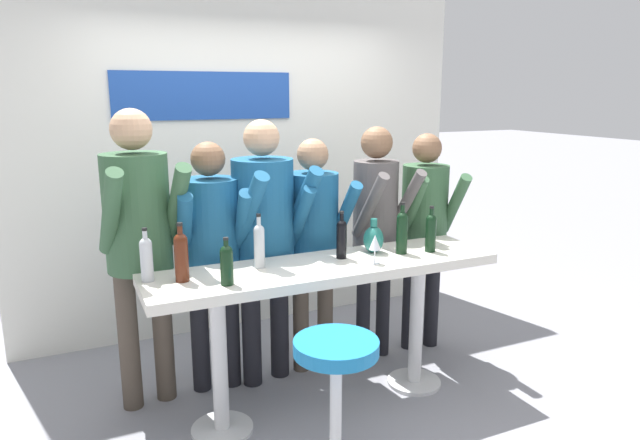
% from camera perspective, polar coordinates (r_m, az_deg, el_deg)
% --- Properties ---
extents(ground_plane, '(40.00, 40.00, 0.00)m').
position_cam_1_polar(ground_plane, '(3.79, 0.53, -18.02)').
color(ground_plane, gray).
extents(back_wall, '(3.75, 0.12, 2.80)m').
position_cam_1_polar(back_wall, '(4.72, -7.45, 6.16)').
color(back_wall, silver).
rests_on(back_wall, ground_plane).
extents(tasting_table, '(2.15, 0.54, 0.93)m').
position_cam_1_polar(tasting_table, '(3.46, 0.56, -6.95)').
color(tasting_table, silver).
rests_on(tasting_table, ground_plane).
extents(bar_stool, '(0.44, 0.44, 0.77)m').
position_cam_1_polar(bar_stool, '(2.91, 1.60, -16.49)').
color(bar_stool, silver).
rests_on(bar_stool, ground_plane).
extents(person_far_left, '(0.51, 0.62, 1.84)m').
position_cam_1_polar(person_far_left, '(3.55, -17.68, -0.76)').
color(person_far_left, '#473D33').
rests_on(person_far_left, ground_plane).
extents(person_left, '(0.47, 0.56, 1.64)m').
position_cam_1_polar(person_left, '(3.67, -10.77, -2.10)').
color(person_left, black).
rests_on(person_left, ground_plane).
extents(person_center_left, '(0.54, 0.64, 1.77)m').
position_cam_1_polar(person_center_left, '(3.71, -5.60, -0.52)').
color(person_center_left, black).
rests_on(person_center_left, ground_plane).
extents(person_center, '(0.43, 0.53, 1.63)m').
position_cam_1_polar(person_center, '(3.88, -0.65, -1.04)').
color(person_center, '#473D33').
rests_on(person_center, ground_plane).
extents(person_center_right, '(0.40, 0.53, 1.70)m').
position_cam_1_polar(person_center_right, '(4.05, 5.62, 0.32)').
color(person_center_right, black).
rests_on(person_center_right, ground_plane).
extents(person_right, '(0.46, 0.56, 1.64)m').
position_cam_1_polar(person_right, '(4.28, 10.43, 0.19)').
color(person_right, black).
rests_on(person_right, ground_plane).
extents(wine_bottle_0, '(0.07, 0.07, 0.30)m').
position_cam_1_polar(wine_bottle_0, '(3.69, 11.02, -1.08)').
color(wine_bottle_0, black).
rests_on(wine_bottle_0, tasting_table).
extents(wine_bottle_1, '(0.06, 0.06, 0.32)m').
position_cam_1_polar(wine_bottle_1, '(3.31, -6.10, -2.38)').
color(wine_bottle_1, '#B7BCC1').
rests_on(wine_bottle_1, tasting_table).
extents(wine_bottle_2, '(0.07, 0.07, 0.26)m').
position_cam_1_polar(wine_bottle_2, '(3.05, -9.32, -4.25)').
color(wine_bottle_2, black).
rests_on(wine_bottle_2, tasting_table).
extents(wine_bottle_3, '(0.08, 0.08, 0.32)m').
position_cam_1_polar(wine_bottle_3, '(3.14, -13.71, -3.39)').
color(wine_bottle_3, '#4C1E0F').
rests_on(wine_bottle_3, tasting_table).
extents(wine_bottle_4, '(0.06, 0.06, 0.30)m').
position_cam_1_polar(wine_bottle_4, '(3.48, 2.17, -1.71)').
color(wine_bottle_4, black).
rests_on(wine_bottle_4, tasting_table).
extents(wine_bottle_5, '(0.07, 0.07, 0.30)m').
position_cam_1_polar(wine_bottle_5, '(3.20, -16.97, -3.56)').
color(wine_bottle_5, '#B7BCC1').
rests_on(wine_bottle_5, tasting_table).
extents(wine_bottle_6, '(0.07, 0.07, 0.33)m').
position_cam_1_polar(wine_bottle_6, '(3.62, 8.16, -1.02)').
color(wine_bottle_6, black).
rests_on(wine_bottle_6, tasting_table).
extents(wine_glass_0, '(0.07, 0.07, 0.18)m').
position_cam_1_polar(wine_glass_0, '(3.39, 5.52, -2.33)').
color(wine_glass_0, silver).
rests_on(wine_glass_0, tasting_table).
extents(decorative_vase, '(0.13, 0.13, 0.22)m').
position_cam_1_polar(decorative_vase, '(3.63, 5.37, -1.90)').
color(decorative_vase, '#1E665B').
rests_on(decorative_vase, tasting_table).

